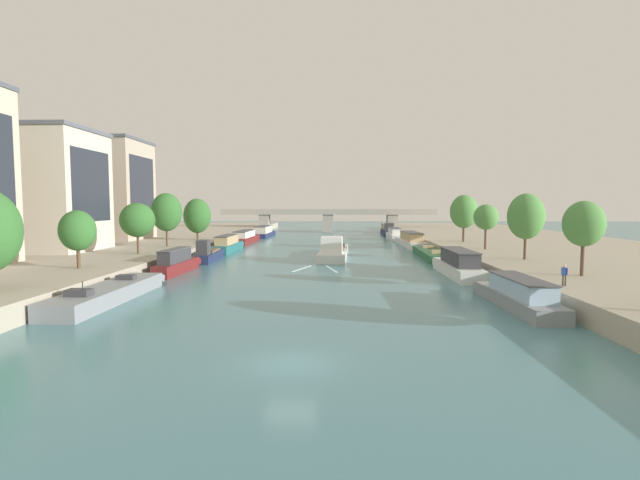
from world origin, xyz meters
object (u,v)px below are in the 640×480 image
at_px(tree_right_third, 526,216).
at_px(moored_boat_left_lone, 245,238).
at_px(moored_boat_left_far, 177,263).
at_px(person_on_quay, 564,274).
at_px(bridge_far, 328,218).
at_px(tree_left_nearest, 137,220).
at_px(moored_boat_right_midway, 432,254).
at_px(moored_boat_left_second, 209,254).
at_px(tree_left_distant, 197,216).
at_px(moored_boat_left_midway, 228,244).
at_px(barge_midriver, 334,251).
at_px(moored_boat_right_upstream, 395,235).
at_px(tree_right_end_of_row, 464,212).
at_px(moored_boat_right_gap_after, 518,295).
at_px(moored_boat_right_lone, 458,265).
at_px(moored_boat_left_near, 109,293).
at_px(moored_boat_right_second, 411,240).
at_px(tree_left_far, 77,231).
at_px(tree_left_by_lamp, 166,212).
at_px(tree_right_midway, 584,224).
at_px(tree_right_distant, 486,217).
at_px(moored_boat_right_near, 388,231).
at_px(moored_boat_left_upstream, 264,232).

bearing_deg(tree_right_third, moored_boat_left_lone, 133.88).
bearing_deg(moored_boat_left_far, person_on_quay, -24.93).
bearing_deg(person_on_quay, bridge_far, 101.51).
bearing_deg(tree_left_nearest, bridge_far, 73.02).
xyz_separation_m(moored_boat_left_lone, moored_boat_right_midway, (32.68, -25.44, -0.51)).
distance_m(moored_boat_left_second, bridge_far, 69.49).
bearing_deg(tree_left_nearest, tree_left_distant, 88.97).
relative_size(moored_boat_left_far, moored_boat_left_midway, 0.81).
xyz_separation_m(moored_boat_left_midway, moored_boat_right_midway, (32.14, -7.97, -0.59)).
height_order(barge_midriver, moored_boat_right_upstream, barge_midriver).
relative_size(moored_boat_left_lone, tree_right_end_of_row, 2.03).
distance_m(moored_boat_right_gap_after, moored_boat_right_lone, 15.96).
relative_size(tree_left_distant, bridge_far, 0.12).
bearing_deg(moored_boat_left_near, moored_boat_right_second, 57.56).
bearing_deg(barge_midriver, moored_boat_left_second, -165.12).
xyz_separation_m(moored_boat_right_second, tree_left_nearest, (-38.77, -30.00, 4.69)).
relative_size(moored_boat_left_midway, bridge_far, 0.23).
xyz_separation_m(tree_left_far, tree_left_by_lamp, (0.02, 23.74, 1.40)).
relative_size(moored_boat_left_second, bridge_far, 0.18).
xyz_separation_m(moored_boat_left_near, bridge_far, (16.08, 94.73, 3.49)).
height_order(moored_boat_right_lone, tree_right_midway, tree_right_midway).
relative_size(moored_boat_left_far, tree_left_far, 1.96).
bearing_deg(moored_boat_right_lone, person_on_quay, -75.51).
xyz_separation_m(moored_boat_right_second, moored_boat_right_upstream, (-0.83, 17.27, -0.04)).
distance_m(moored_boat_left_far, tree_left_nearest, 9.76).
xyz_separation_m(moored_boat_right_lone, tree_right_third, (7.96, 1.96, 5.22)).
relative_size(moored_boat_right_midway, moored_boat_right_upstream, 1.28).
height_order(tree_right_distant, bridge_far, tree_right_distant).
height_order(moored_boat_right_near, tree_right_distant, tree_right_distant).
bearing_deg(moored_boat_left_upstream, moored_boat_left_far, -90.41).
bearing_deg(moored_boat_left_lone, tree_right_third, -46.12).
xyz_separation_m(moored_boat_left_second, moored_boat_right_gap_after, (31.22, -28.57, 0.07)).
xyz_separation_m(moored_boat_right_near, tree_left_nearest, (-38.18, -63.35, 4.89)).
relative_size(moored_boat_right_upstream, tree_left_nearest, 2.08).
bearing_deg(moored_boat_left_upstream, tree_right_end_of_row, -41.97).
distance_m(tree_left_by_lamp, tree_right_midway, 53.54).
bearing_deg(moored_boat_right_lone, tree_right_midway, -52.27).
bearing_deg(moored_boat_left_near, moored_boat_right_near, 69.37).
distance_m(moored_boat_left_far, person_on_quay, 39.04).
bearing_deg(moored_boat_left_near, tree_right_end_of_row, 46.63).
distance_m(moored_boat_right_second, tree_right_distant, 23.64).
relative_size(moored_boat_left_far, tree_right_third, 1.49).
distance_m(moored_boat_left_second, tree_right_distant, 38.70).
xyz_separation_m(tree_right_end_of_row, person_on_quay, (-4.02, -42.92, -4.07)).
height_order(barge_midriver, moored_boat_right_near, barge_midriver).
height_order(moored_boat_right_near, tree_left_distant, tree_left_distant).
xyz_separation_m(moored_boat_left_upstream, moored_boat_right_lone, (30.95, -62.53, 0.11)).
bearing_deg(moored_boat_left_lone, tree_right_end_of_row, -21.69).
distance_m(moored_boat_left_midway, moored_boat_right_midway, 33.12).
xyz_separation_m(moored_boat_left_upstream, tree_left_by_lamp, (-7.27, -45.74, 5.55)).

